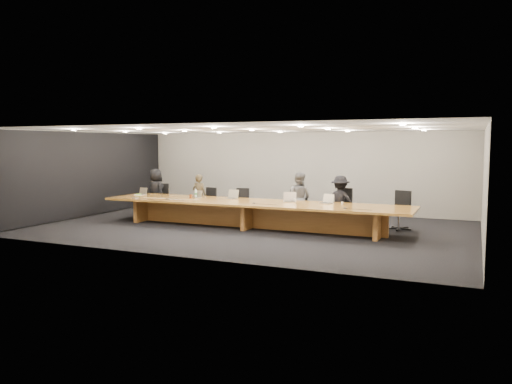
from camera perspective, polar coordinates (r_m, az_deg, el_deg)
ground at (r=14.28m, az=-0.49°, el=-4.10°), size 12.00×12.00×0.00m
back_wall at (r=17.83m, az=4.83°, el=2.30°), size 12.00×0.02×2.80m
left_wall_panel at (r=17.43m, az=-18.59°, el=1.88°), size 0.08×7.84×2.74m
conference_table at (r=14.20m, az=-0.49°, el=-2.03°), size 9.00×1.80×0.75m
chair_far_left at (r=17.19m, az=-10.92°, el=-0.78°), size 0.61×0.61×1.07m
chair_left at (r=16.29m, az=-5.59°, el=-1.18°), size 0.61×0.61×0.99m
chair_mid_left at (r=15.66m, az=-1.81°, el=-1.37°), size 0.54×0.54×1.02m
chair_mid_right at (r=15.11m, az=4.48°, el=-1.62°), size 0.55×0.55×1.03m
chair_right at (r=14.60m, az=9.66°, el=-1.71°), size 0.71×0.71×1.14m
chair_far_right at (r=14.40m, az=16.04°, el=-1.99°), size 0.71×0.71×1.11m
person_a at (r=17.26m, az=-11.37°, el=0.04°), size 0.89×0.73×1.55m
person_b at (r=16.36m, az=-6.48°, el=-0.42°), size 0.53×0.36×1.41m
person_c at (r=14.83m, az=4.92°, el=-0.74°), size 0.81×0.66×1.55m
person_d at (r=14.53m, az=9.60°, el=-1.06°), size 1.00×0.62×1.48m
laptop_a at (r=16.51m, az=-13.01°, el=0.09°), size 0.33×0.25×0.24m
laptop_b at (r=15.34m, az=-6.86°, el=-0.22°), size 0.35×0.30×0.23m
laptop_c at (r=14.92m, az=-2.88°, el=-0.25°), size 0.40×0.32×0.28m
laptop_d at (r=14.12m, az=3.88°, el=-0.56°), size 0.43×0.36×0.29m
laptop_e at (r=13.84m, az=7.99°, el=-0.76°), size 0.41×0.35×0.27m
water_bottle at (r=15.34m, az=-6.90°, el=-0.21°), size 0.09×0.09×0.24m
amber_mug at (r=15.33m, az=-7.47°, el=-0.46°), size 0.10×0.10×0.11m
paper_cup_near at (r=14.14m, az=4.46°, el=-0.95°), size 0.09×0.09×0.09m
paper_cup_far at (r=13.64m, az=9.82°, el=-1.28°), size 0.07×0.07×0.08m
notepad at (r=16.48m, az=-13.19°, el=-0.31°), size 0.31×0.26×0.02m
lime_gadget at (r=16.47m, az=-13.23°, el=-0.24°), size 0.16×0.12×0.02m
av_box at (r=15.53m, az=-13.62°, el=-0.64°), size 0.21×0.18×0.03m
mic_left at (r=15.02m, az=-10.17°, el=-0.78°), size 0.13×0.13×0.03m
mic_center at (r=13.72m, az=-0.24°, el=-1.27°), size 0.13×0.13×0.03m
mic_right at (r=12.84m, az=10.14°, el=-1.81°), size 0.11×0.11×0.03m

